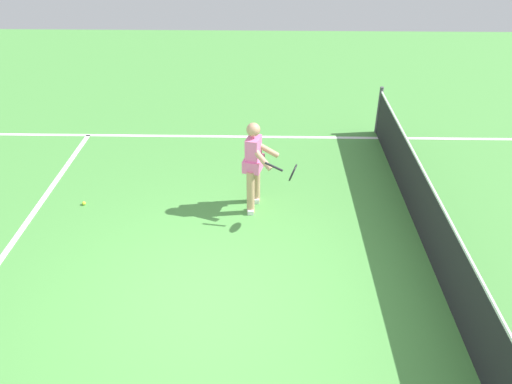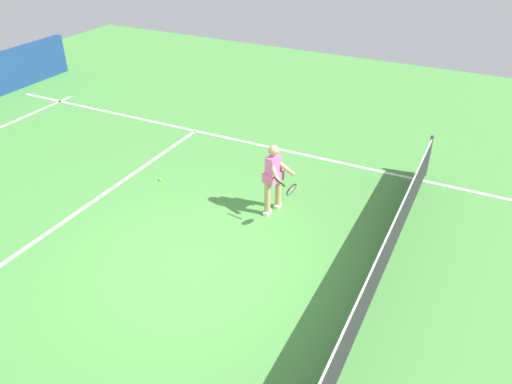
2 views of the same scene
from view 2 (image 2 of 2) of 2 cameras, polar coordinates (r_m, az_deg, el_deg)
ground_plane at (r=9.43m, az=-7.17°, el=-7.86°), size 28.03×28.03×0.00m
service_line_marking at (r=11.18m, az=-20.68°, el=-2.90°), size 9.92×0.10×0.01m
sideline_left_marking at (r=13.14m, az=4.59°, el=4.46°), size 0.10×19.56×0.01m
court_net at (r=8.13m, az=12.49°, el=-11.51°), size 10.60×0.08×1.04m
tennis_player at (r=10.28m, az=2.07°, el=1.76°), size 0.93×0.89×1.55m
tennis_ball_mid at (r=12.04m, az=-10.86°, el=1.44°), size 0.07×0.07×0.07m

